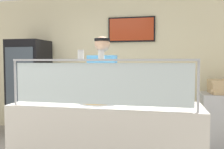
{
  "coord_description": "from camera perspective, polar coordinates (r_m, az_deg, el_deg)",
  "views": [
    {
      "loc": [
        1.66,
        -2.26,
        1.43
      ],
      "look_at": [
        1.1,
        0.37,
        1.27
      ],
      "focal_mm": 38.78,
      "sensor_mm": 36.0,
      "label": 1
    }
  ],
  "objects": [
    {
      "name": "pepper_flake_shaker",
      "position": [
        2.4,
        -2.56,
        4.62
      ],
      "size": [
        0.06,
        0.06,
        0.09
      ],
      "color": "white",
      "rests_on": "sneeze_guard"
    },
    {
      "name": "parmesan_shaker",
      "position": [
        2.46,
        -7.38,
        4.58
      ],
      "size": [
        0.06,
        0.06,
        0.09
      ],
      "color": "white",
      "rests_on": "sneeze_guard"
    },
    {
      "name": "prep_shelf",
      "position": [
        4.42,
        24.7,
        -9.87
      ],
      "size": [
        0.7,
        0.55,
        0.89
      ],
      "primitive_type": "cube",
      "color": "#B7BABF",
      "rests_on": "ground"
    },
    {
      "name": "serving_counter",
      "position": [
        2.84,
        -1.42,
        -16.35
      ],
      "size": [
        2.08,
        0.68,
        0.95
      ],
      "primitive_type": "cube",
      "color": "silver",
      "rests_on": "ground"
    },
    {
      "name": "shop_rear_unit",
      "position": [
        4.73,
        4.44,
        2.42
      ],
      "size": [
        6.48,
        0.13,
        2.7
      ],
      "color": "beige",
      "rests_on": "ground"
    },
    {
      "name": "pizza_box_stack",
      "position": [
        4.33,
        24.85,
        -2.64
      ],
      "size": [
        0.47,
        0.46,
        0.22
      ],
      "color": "tan",
      "rests_on": "prep_shelf"
    },
    {
      "name": "sneeze_guard",
      "position": [
        2.41,
        -2.98,
        -0.78
      ],
      "size": [
        1.9,
        0.06,
        0.5
      ],
      "color": "#B2B5BC",
      "rests_on": "serving_counter"
    },
    {
      "name": "worker_figure",
      "position": [
        3.33,
        -2.25,
        -4.03
      ],
      "size": [
        0.41,
        0.5,
        1.76
      ],
      "color": "#23232D",
      "rests_on": "ground"
    },
    {
      "name": "drink_fridge",
      "position": [
        4.97,
        -18.85,
        -2.88
      ],
      "size": [
        0.66,
        0.67,
        1.82
      ],
      "color": "black",
      "rests_on": "ground"
    },
    {
      "name": "pizza_server",
      "position": [
        2.76,
        -3.02,
        -5.9
      ],
      "size": [
        0.13,
        0.29,
        0.01
      ],
      "primitive_type": "cube",
      "rotation": [
        0.0,
        0.0,
        -0.21
      ],
      "color": "#ADAFB7",
      "rests_on": "pizza_tray"
    },
    {
      "name": "pizza_tray",
      "position": [
        2.78,
        -2.91,
        -6.28
      ],
      "size": [
        0.49,
        0.49,
        0.04
      ],
      "color": "#9EA0A8",
      "rests_on": "serving_counter"
    }
  ]
}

